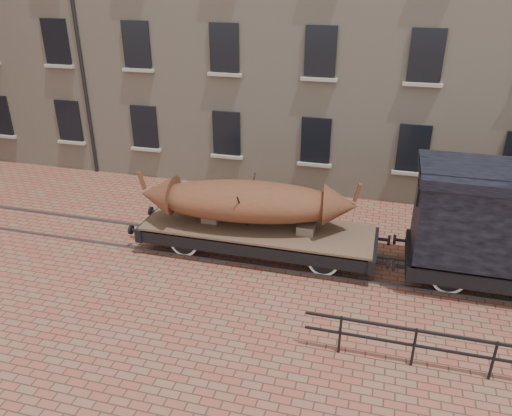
# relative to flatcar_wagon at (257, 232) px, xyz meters

# --- Properties ---
(ground) EXTENTS (90.00, 90.00, 0.00)m
(ground) POSITION_rel_flatcar_wagon_xyz_m (-0.06, -0.00, -0.74)
(ground) COLOR brown
(rail_track) EXTENTS (30.00, 1.52, 0.06)m
(rail_track) POSITION_rel_flatcar_wagon_xyz_m (-0.06, -0.00, -0.71)
(rail_track) COLOR #59595E
(rail_track) RESTS_ON ground
(flatcar_wagon) EXTENTS (7.82, 2.12, 1.18)m
(flatcar_wagon) POSITION_rel_flatcar_wagon_xyz_m (0.00, 0.00, 0.00)
(flatcar_wagon) COLOR brown
(flatcar_wagon) RESTS_ON ground
(iron_boat) EXTENTS (6.58, 2.47, 1.58)m
(iron_boat) POSITION_rel_flatcar_wagon_xyz_m (-0.33, -0.00, 1.00)
(iron_boat) COLOR brown
(iron_boat) RESTS_ON flatcar_wagon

